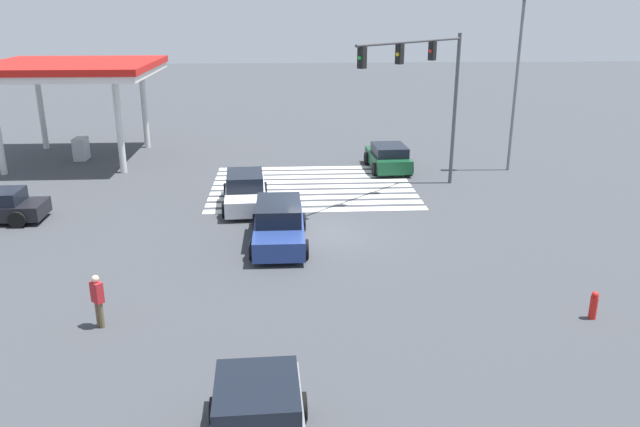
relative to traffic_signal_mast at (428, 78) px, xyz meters
name	(u,v)px	position (x,y,z in m)	size (l,w,h in m)	color
ground_plane	(320,234)	(5.26, 5.26, -5.56)	(155.44, 155.44, 0.00)	#3D3F44
crosswalk_markings	(312,186)	(5.26, -1.59, -5.55)	(10.11, 8.20, 0.01)	silver
traffic_signal_mast	(428,78)	(0.00, 0.00, 0.00)	(5.78, 5.78, 7.47)	#47474C
car_1	(245,191)	(8.44, 1.44, -4.84)	(2.26, 4.89, 1.55)	silver
car_2	(388,157)	(0.88, -4.76, -4.86)	(2.30, 4.21, 1.44)	#144728
car_4	(279,224)	(6.90, 6.18, -4.80)	(2.14, 4.85, 1.58)	navy
gas_station_canopy	(71,72)	(18.67, -8.20, -0.42)	(9.34, 9.34, 5.67)	silver
pedestrian	(98,298)	(11.97, 12.52, -4.67)	(0.41, 0.41, 1.60)	brown
street_light_pole_a	(517,71)	(-5.79, -4.33, -0.14)	(0.80, 0.36, 9.20)	slate
fire_hydrant	(594,305)	(-2.30, 12.86, -5.13)	(0.22, 0.22, 0.86)	red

